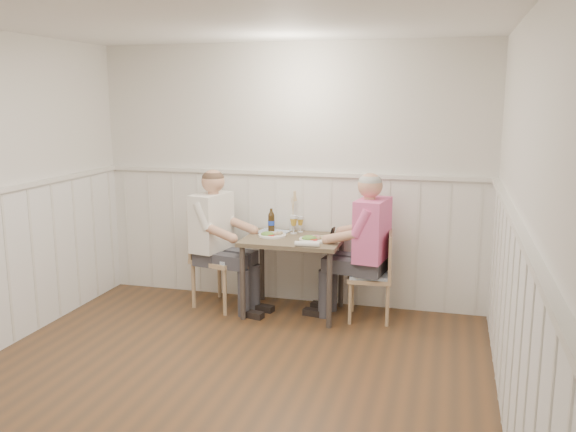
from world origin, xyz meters
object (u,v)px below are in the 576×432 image
(chair_left, at_px, (217,253))
(beer_bottle, at_px, (271,221))
(man_in_pink, at_px, (367,258))
(diner_cream, at_px, (216,250))
(dining_table, at_px, (293,248))
(chair_right, at_px, (376,272))
(grass_vase, at_px, (292,212))

(chair_left, relative_size, beer_bottle, 4.22)
(chair_left, relative_size, man_in_pink, 0.70)
(man_in_pink, xyz_separation_m, diner_cream, (-1.49, -0.04, -0.01))
(dining_table, height_order, man_in_pink, man_in_pink)
(dining_table, xyz_separation_m, man_in_pink, (0.71, 0.00, -0.05))
(man_in_pink, bearing_deg, dining_table, -179.96)
(man_in_pink, distance_m, beer_bottle, 1.04)
(dining_table, relative_size, chair_left, 0.94)
(chair_right, height_order, diner_cream, diner_cream)
(dining_table, relative_size, grass_vase, 2.17)
(beer_bottle, bearing_deg, grass_vase, 29.25)
(grass_vase, bearing_deg, chair_left, -157.90)
(chair_right, distance_m, man_in_pink, 0.16)
(chair_left, distance_m, man_in_pink, 1.51)
(dining_table, distance_m, beer_bottle, 0.41)
(chair_right, relative_size, chair_left, 0.85)
(chair_right, bearing_deg, beer_bottle, 170.78)
(dining_table, distance_m, chair_left, 0.81)
(beer_bottle, xyz_separation_m, grass_vase, (0.18, 0.10, 0.09))
(chair_right, xyz_separation_m, man_in_pink, (-0.08, -0.03, 0.14))
(dining_table, height_order, chair_right, chair_right)
(chair_right, bearing_deg, chair_left, -179.69)
(chair_left, xyz_separation_m, beer_bottle, (0.52, 0.18, 0.32))
(chair_right, relative_size, grass_vase, 1.98)
(chair_left, height_order, diner_cream, diner_cream)
(beer_bottle, relative_size, grass_vase, 0.55)
(chair_left, distance_m, grass_vase, 0.86)
(chair_left, bearing_deg, dining_table, -1.75)
(diner_cream, bearing_deg, beer_bottle, 26.05)
(dining_table, xyz_separation_m, grass_vase, (-0.10, 0.31, 0.29))
(dining_table, relative_size, man_in_pink, 0.65)
(chair_right, height_order, chair_left, chair_left)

